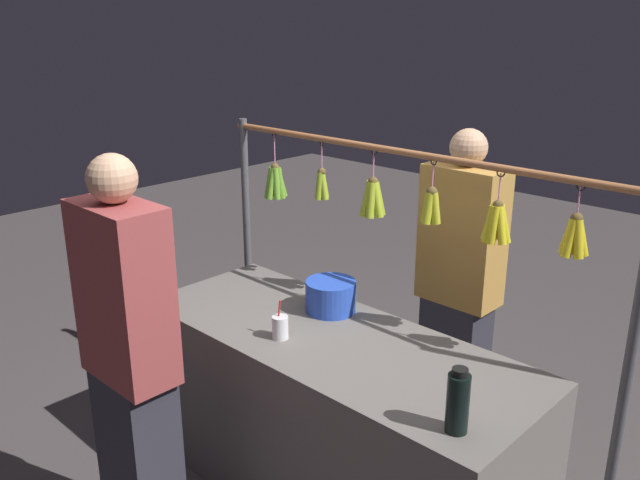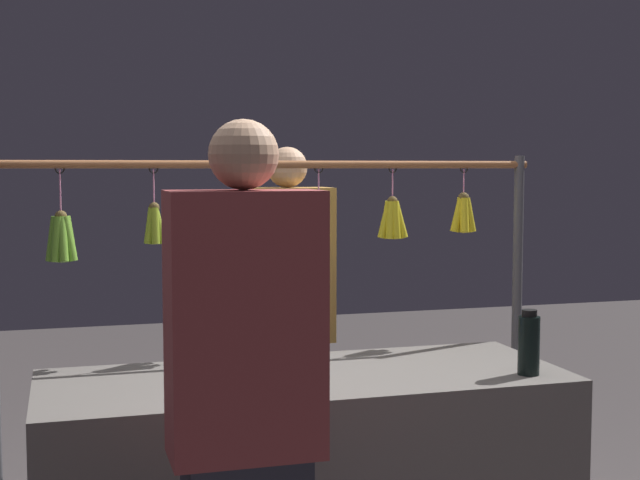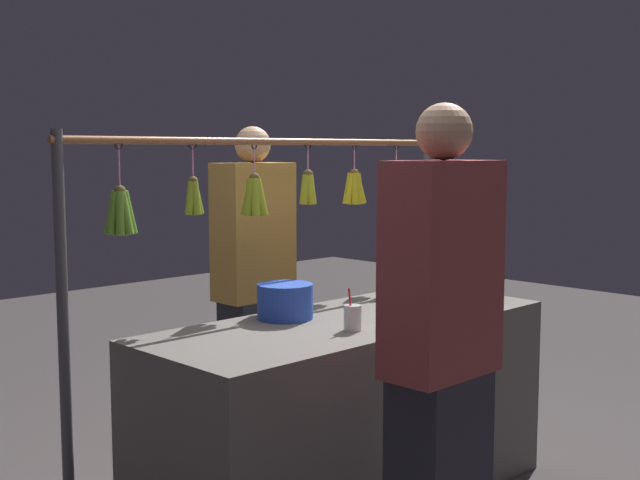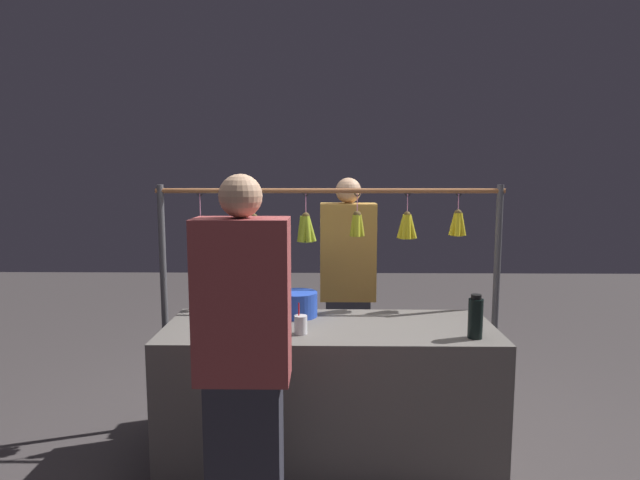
{
  "view_description": "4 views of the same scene",
  "coord_description": "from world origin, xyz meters",
  "px_view_note": "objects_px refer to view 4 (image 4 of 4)",
  "views": [
    {
      "loc": [
        -1.8,
        1.96,
        2.18
      ],
      "look_at": [
        0.07,
        0.0,
        1.27
      ],
      "focal_mm": 37.29,
      "sensor_mm": 36.0,
      "label": 1
    },
    {
      "loc": [
        0.84,
        3.08,
        1.6
      ],
      "look_at": [
        -0.06,
        0.0,
        1.33
      ],
      "focal_mm": 49.86,
      "sensor_mm": 36.0,
      "label": 2
    },
    {
      "loc": [
        2.57,
        2.42,
        1.57
      ],
      "look_at": [
        0.18,
        0.0,
        1.2
      ],
      "focal_mm": 46.3,
      "sensor_mm": 36.0,
      "label": 3
    },
    {
      "loc": [
        0.01,
        3.04,
        1.73
      ],
      "look_at": [
        0.06,
        0.0,
        1.34
      ],
      "focal_mm": 30.09,
      "sensor_mm": 36.0,
      "label": 4
    }
  ],
  "objects_px": {
    "vendor_person": "(348,294)",
    "customer_person": "(244,372)",
    "water_bottle": "(475,317)",
    "blue_bucket": "(298,304)",
    "drink_cup": "(301,325)"
  },
  "relations": [
    {
      "from": "water_bottle",
      "to": "customer_person",
      "type": "xyz_separation_m",
      "value": [
        1.17,
        0.55,
        -0.1
      ]
    },
    {
      "from": "vendor_person",
      "to": "customer_person",
      "type": "bearing_deg",
      "value": 71.94
    },
    {
      "from": "blue_bucket",
      "to": "customer_person",
      "type": "bearing_deg",
      "value": 79.35
    },
    {
      "from": "water_bottle",
      "to": "blue_bucket",
      "type": "height_order",
      "value": "water_bottle"
    },
    {
      "from": "water_bottle",
      "to": "drink_cup",
      "type": "height_order",
      "value": "water_bottle"
    },
    {
      "from": "water_bottle",
      "to": "drink_cup",
      "type": "bearing_deg",
      "value": -3.59
    },
    {
      "from": "water_bottle",
      "to": "vendor_person",
      "type": "xyz_separation_m",
      "value": [
        0.65,
        -1.03,
        -0.12
      ]
    },
    {
      "from": "water_bottle",
      "to": "blue_bucket",
      "type": "xyz_separation_m",
      "value": [
        0.98,
        -0.43,
        -0.04
      ]
    },
    {
      "from": "water_bottle",
      "to": "drink_cup",
      "type": "distance_m",
      "value": 0.95
    },
    {
      "from": "blue_bucket",
      "to": "vendor_person",
      "type": "relative_size",
      "value": 0.14
    },
    {
      "from": "drink_cup",
      "to": "customer_person",
      "type": "xyz_separation_m",
      "value": [
        0.22,
        0.61,
        -0.04
      ]
    },
    {
      "from": "water_bottle",
      "to": "vendor_person",
      "type": "bearing_deg",
      "value": -57.89
    },
    {
      "from": "blue_bucket",
      "to": "customer_person",
      "type": "distance_m",
      "value": 1.0
    },
    {
      "from": "vendor_person",
      "to": "customer_person",
      "type": "distance_m",
      "value": 1.67
    },
    {
      "from": "vendor_person",
      "to": "blue_bucket",
      "type": "bearing_deg",
      "value": 61.24
    }
  ]
}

